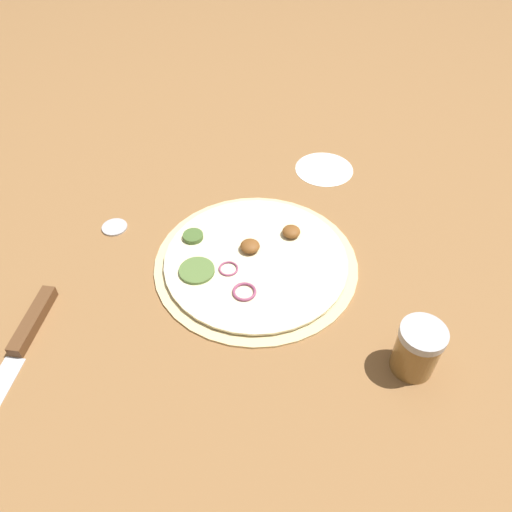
{
  "coord_description": "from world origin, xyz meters",
  "views": [
    {
      "loc": [
        0.4,
        -0.38,
        0.58
      ],
      "look_at": [
        0.0,
        0.0,
        0.02
      ],
      "focal_mm": 35.0,
      "sensor_mm": 36.0,
      "label": 1
    }
  ],
  "objects_px": {
    "spice_jar": "(417,349)",
    "loose_cap": "(114,226)",
    "knife": "(22,341)",
    "pizza": "(255,261)"
  },
  "relations": [
    {
      "from": "pizza",
      "to": "spice_jar",
      "type": "height_order",
      "value": "spice_jar"
    },
    {
      "from": "knife",
      "to": "pizza",
      "type": "bearing_deg",
      "value": 124.09
    },
    {
      "from": "knife",
      "to": "loose_cap",
      "type": "distance_m",
      "value": 0.25
    },
    {
      "from": "pizza",
      "to": "knife",
      "type": "bearing_deg",
      "value": -107.81
    },
    {
      "from": "spice_jar",
      "to": "loose_cap",
      "type": "xyz_separation_m",
      "value": [
        -0.51,
        -0.14,
        -0.04
      ]
    },
    {
      "from": "spice_jar",
      "to": "knife",
      "type": "bearing_deg",
      "value": -137.26
    },
    {
      "from": "knife",
      "to": "spice_jar",
      "type": "bearing_deg",
      "value": 94.63
    },
    {
      "from": "pizza",
      "to": "knife",
      "type": "relative_size",
      "value": 1.34
    },
    {
      "from": "spice_jar",
      "to": "loose_cap",
      "type": "height_order",
      "value": "spice_jar"
    },
    {
      "from": "loose_cap",
      "to": "knife",
      "type": "bearing_deg",
      "value": -61.8
    }
  ]
}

